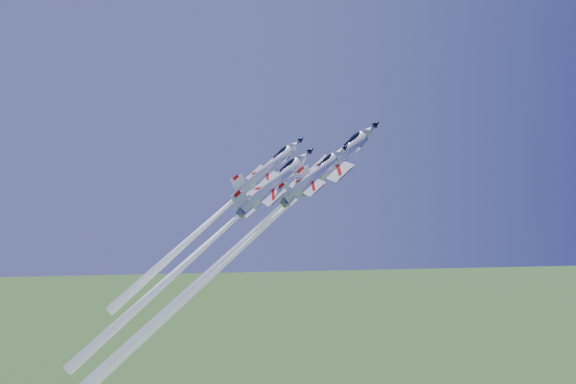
{
  "coord_description": "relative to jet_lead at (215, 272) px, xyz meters",
  "views": [
    {
      "loc": [
        -7.75,
        -106.06,
        113.74
      ],
      "look_at": [
        0.0,
        0.0,
        97.78
      ],
      "focal_mm": 40.0,
      "sensor_mm": 36.0,
      "label": 1
    }
  ],
  "objects": [
    {
      "name": "jet_slot",
      "position": [
        -1.88,
        -1.61,
        4.28
      ],
      "size": [
        37.47,
        15.44,
        36.53
      ],
      "rotation": [
        0.69,
        0.07,
        -1.25
      ],
      "color": "white"
    },
    {
      "name": "jet_left",
      "position": [
        -0.18,
        7.89,
        7.64
      ],
      "size": [
        32.65,
        13.71,
        31.57
      ],
      "rotation": [
        0.69,
        0.07,
        -1.25
      ],
      "color": "white"
    },
    {
      "name": "jet_right",
      "position": [
        -0.63,
        -4.19,
        1.26
      ],
      "size": [
        44.95,
        17.63,
        44.75
      ],
      "rotation": [
        0.69,
        0.07,
        -1.25
      ],
      "color": "white"
    },
    {
      "name": "jet_lead",
      "position": [
        0.0,
        0.0,
        0.0
      ],
      "size": [
        56.32,
        22.09,
        56.06
      ],
      "rotation": [
        0.69,
        0.07,
        -1.25
      ],
      "color": "white"
    }
  ]
}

